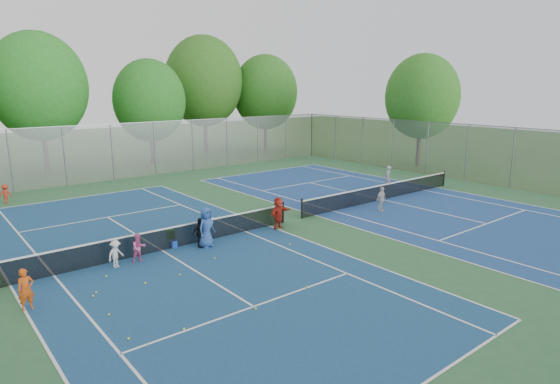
# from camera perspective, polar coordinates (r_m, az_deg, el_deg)

# --- Properties ---
(ground) EXTENTS (120.00, 120.00, 0.00)m
(ground) POSITION_cam_1_polar(r_m,az_deg,el_deg) (23.42, 1.54, -3.52)
(ground) COLOR #2D541A
(ground) RESTS_ON ground
(court_pad) EXTENTS (32.00, 32.00, 0.01)m
(court_pad) POSITION_cam_1_polar(r_m,az_deg,el_deg) (23.42, 1.54, -3.51)
(court_pad) COLOR #2D6038
(court_pad) RESTS_ON ground
(court_left) EXTENTS (10.97, 23.77, 0.01)m
(court_left) POSITION_cam_1_polar(r_m,az_deg,el_deg) (19.82, -14.18, -6.94)
(court_left) COLOR navy
(court_left) RESTS_ON court_pad
(court_right) EXTENTS (10.97, 23.77, 0.01)m
(court_right) POSITION_cam_1_polar(r_m,az_deg,el_deg) (28.31, 12.39, -0.92)
(court_right) COLOR navy
(court_right) RESTS_ON court_pad
(net_left) EXTENTS (12.87, 0.10, 0.91)m
(net_left) POSITION_cam_1_polar(r_m,az_deg,el_deg) (19.68, -14.25, -5.73)
(net_left) COLOR black
(net_left) RESTS_ON ground
(net_right) EXTENTS (12.87, 0.10, 0.91)m
(net_right) POSITION_cam_1_polar(r_m,az_deg,el_deg) (28.21, 12.44, -0.05)
(net_right) COLOR black
(net_right) RESTS_ON ground
(fence_north) EXTENTS (32.00, 0.10, 4.00)m
(fence_north) POSITION_cam_1_polar(r_m,az_deg,el_deg) (36.46, -15.03, 5.13)
(fence_north) COLOR gray
(fence_north) RESTS_ON ground
(fence_east) EXTENTS (0.10, 32.00, 4.00)m
(fence_east) POSITION_cam_1_polar(r_m,az_deg,el_deg) (35.35, 21.79, 4.43)
(fence_east) COLOR gray
(fence_east) RESTS_ON ground
(tree_nl) EXTENTS (7.20, 7.20, 10.69)m
(tree_nl) POSITION_cam_1_polar(r_m,az_deg,el_deg) (41.01, -27.37, 11.34)
(tree_nl) COLOR #443326
(tree_nl) RESTS_ON ground
(tree_nc) EXTENTS (6.00, 6.00, 8.85)m
(tree_nc) POSITION_cam_1_polar(r_m,az_deg,el_deg) (41.57, -15.62, 10.68)
(tree_nc) COLOR #443326
(tree_nc) RESTS_ON ground
(tree_nr) EXTENTS (7.60, 7.60, 11.42)m
(tree_nr) POSITION_cam_1_polar(r_m,az_deg,el_deg) (47.39, -9.27, 13.18)
(tree_nr) COLOR #443326
(tree_nr) RESTS_ON ground
(tree_ne) EXTENTS (6.60, 6.60, 9.77)m
(tree_ne) POSITION_cam_1_polar(r_m,az_deg,el_deg) (49.04, -1.80, 12.06)
(tree_ne) COLOR #443326
(tree_ne) RESTS_ON ground
(tree_side_e) EXTENTS (6.00, 6.00, 9.20)m
(tree_side_e) POSITION_cam_1_polar(r_m,az_deg,el_deg) (40.78, 16.92, 11.07)
(tree_side_e) COLOR #443326
(tree_side_e) RESTS_ON ground
(ball_crate) EXTENTS (0.45, 0.45, 0.29)m
(ball_crate) POSITION_cam_1_polar(r_m,az_deg,el_deg) (20.12, -12.91, -6.18)
(ball_crate) COLOR blue
(ball_crate) RESTS_ON ground
(ball_hopper) EXTENTS (0.30, 0.30, 0.59)m
(ball_hopper) POSITION_cam_1_polar(r_m,az_deg,el_deg) (20.66, -13.21, -5.26)
(ball_hopper) COLOR green
(ball_hopper) RESTS_ON ground
(student_a) EXTENTS (0.51, 0.37, 1.30)m
(student_a) POSITION_cam_1_polar(r_m,az_deg,el_deg) (16.12, -28.58, -10.41)
(student_a) COLOR #D85114
(student_a) RESTS_ON ground
(student_b) EXTENTS (0.58, 0.46, 1.14)m
(student_b) POSITION_cam_1_polar(r_m,az_deg,el_deg) (18.68, -16.84, -6.53)
(student_b) COLOR #D75393
(student_b) RESTS_ON ground
(student_c) EXTENTS (0.78, 0.63, 1.05)m
(student_c) POSITION_cam_1_polar(r_m,az_deg,el_deg) (18.41, -19.39, -7.14)
(student_c) COLOR silver
(student_c) RESTS_ON ground
(student_d) EXTENTS (0.78, 0.41, 1.28)m
(student_d) POSITION_cam_1_polar(r_m,az_deg,el_deg) (19.72, -9.72, -4.92)
(student_d) COLOR black
(student_d) RESTS_ON ground
(student_e) EXTENTS (0.96, 0.76, 1.70)m
(student_e) POSITION_cam_1_polar(r_m,az_deg,el_deg) (19.68, -8.97, -4.27)
(student_e) COLOR #2A519B
(student_e) RESTS_ON ground
(student_f) EXTENTS (1.49, 0.82, 1.53)m
(student_f) POSITION_cam_1_polar(r_m,az_deg,el_deg) (21.92, -0.18, -2.58)
(student_f) COLOR #A62417
(student_f) RESTS_ON ground
(child_far_baseline) EXTENTS (0.82, 0.64, 1.12)m
(child_far_baseline) POSITION_cam_1_polar(r_m,az_deg,el_deg) (30.95, -30.46, -0.22)
(child_far_baseline) COLOR red
(child_far_baseline) RESTS_ON ground
(instructor) EXTENTS (0.68, 0.65, 1.57)m
(instructor) POSITION_cam_1_polar(r_m,az_deg,el_deg) (31.04, 12.97, 1.70)
(instructor) COLOR #97989A
(instructor) RESTS_ON ground
(teen_court_b) EXTENTS (0.83, 0.40, 1.37)m
(teen_court_b) POSITION_cam_1_polar(r_m,az_deg,el_deg) (25.51, 12.24, -0.87)
(teen_court_b) COLOR silver
(teen_court_b) RESTS_ON ground
(tennis_ball_0) EXTENTS (0.07, 0.07, 0.07)m
(tennis_ball_0) POSITION_cam_1_polar(r_m,az_deg,el_deg) (15.86, 3.26, -11.58)
(tennis_ball_0) COLOR #A4C72E
(tennis_ball_0) RESTS_ON ground
(tennis_ball_1) EXTENTS (0.07, 0.07, 0.07)m
(tennis_ball_1) POSITION_cam_1_polar(r_m,az_deg,el_deg) (18.50, -7.97, -8.04)
(tennis_ball_1) COLOR gold
(tennis_ball_1) RESTS_ON ground
(tennis_ball_2) EXTENTS (0.07, 0.07, 0.07)m
(tennis_ball_2) POSITION_cam_1_polar(r_m,az_deg,el_deg) (16.35, -21.83, -11.75)
(tennis_ball_2) COLOR gold
(tennis_ball_2) RESTS_ON ground
(tennis_ball_3) EXTENTS (0.07, 0.07, 0.07)m
(tennis_ball_3) POSITION_cam_1_polar(r_m,az_deg,el_deg) (16.57, -21.50, -11.39)
(tennis_ball_3) COLOR yellow
(tennis_ball_3) RESTS_ON ground
(tennis_ball_4) EXTENTS (0.07, 0.07, 0.07)m
(tennis_ball_4) POSITION_cam_1_polar(r_m,az_deg,el_deg) (14.98, -20.12, -13.92)
(tennis_ball_4) COLOR #BBDF33
(tennis_ball_4) RESTS_ON ground
(tennis_ball_5) EXTENTS (0.07, 0.07, 0.07)m
(tennis_ball_5) POSITION_cam_1_polar(r_m,az_deg,el_deg) (19.85, 1.21, -6.45)
(tennis_ball_5) COLOR #F1F338
(tennis_ball_5) RESTS_ON ground
(tennis_ball_6) EXTENTS (0.07, 0.07, 0.07)m
(tennis_ball_6) POSITION_cam_1_polar(r_m,az_deg,el_deg) (16.77, -16.09, -10.69)
(tennis_ball_6) COLOR #DFF338
(tennis_ball_6) RESTS_ON ground
(tennis_ball_7) EXTENTS (0.07, 0.07, 0.07)m
(tennis_ball_7) POSITION_cam_1_polar(r_m,az_deg,el_deg) (13.56, -17.97, -16.71)
(tennis_ball_7) COLOR #DEEF37
(tennis_ball_7) RESTS_ON ground
(tennis_ball_8) EXTENTS (0.07, 0.07, 0.07)m
(tennis_ball_8) POSITION_cam_1_polar(r_m,az_deg,el_deg) (14.47, -2.99, -14.08)
(tennis_ball_8) COLOR #DCE936
(tennis_ball_8) RESTS_ON ground
(tennis_ball_9) EXTENTS (0.07, 0.07, 0.07)m
(tennis_ball_9) POSITION_cam_1_polar(r_m,az_deg,el_deg) (13.64, -11.63, -16.13)
(tennis_ball_9) COLOR yellow
(tennis_ball_9) RESTS_ON ground
(tennis_ball_10) EXTENTS (0.07, 0.07, 0.07)m
(tennis_ball_10) POSITION_cam_1_polar(r_m,az_deg,el_deg) (17.16, -12.10, -9.91)
(tennis_ball_10) COLOR gold
(tennis_ball_10) RESTS_ON ground
(tennis_ball_11) EXTENTS (0.07, 0.07, 0.07)m
(tennis_ball_11) POSITION_cam_1_polar(r_m,az_deg,el_deg) (17.77, -20.42, -9.65)
(tennis_ball_11) COLOR #C8EA36
(tennis_ball_11) RESTS_ON ground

